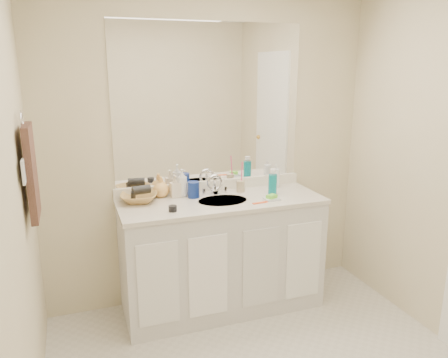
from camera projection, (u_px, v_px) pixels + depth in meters
name	position (u px, v px, depth m)	size (l,w,h in m)	color
wall_back	(210.00, 151.00, 3.41)	(2.60, 0.02, 2.40)	beige
wall_left	(7.00, 227.00, 1.80)	(0.02, 2.60, 2.40)	beige
vanity_cabinet	(222.00, 256.00, 3.35)	(1.50, 0.55, 0.85)	silver
countertop	(222.00, 201.00, 3.24)	(1.52, 0.57, 0.03)	beige
backsplash	(211.00, 186.00, 3.47)	(1.52, 0.03, 0.08)	white
sink_basin	(223.00, 202.00, 3.22)	(0.37, 0.37, 0.02)	beige
faucet	(215.00, 187.00, 3.37)	(0.02, 0.02, 0.11)	silver
mirror	(210.00, 104.00, 3.31)	(1.48, 0.01, 1.20)	white
blue_mug	(194.00, 190.00, 3.28)	(0.09, 0.09, 0.12)	navy
tan_cup	(240.00, 186.00, 3.43)	(0.06, 0.06, 0.09)	tan
toothbrush	(242.00, 173.00, 3.41)	(0.01, 0.01, 0.18)	#FC4286
mouthwash_bottle	(273.00, 184.00, 3.37)	(0.07, 0.07, 0.15)	#0B7F8A
clear_pump_bottle	(276.00, 178.00, 3.56)	(0.06, 0.06, 0.15)	white
soap_dish	(272.00, 199.00, 3.23)	(0.11, 0.09, 0.01)	silver
green_soap	(272.00, 196.00, 3.23)	(0.07, 0.05, 0.03)	#77E437
orange_comb	(260.00, 203.00, 3.16)	(0.12, 0.03, 0.01)	#FF501A
dark_jar	(173.00, 209.00, 2.97)	(0.06, 0.06, 0.04)	black
soap_bottle_white	(182.00, 183.00, 3.30)	(0.08, 0.08, 0.21)	white
soap_bottle_cream	(175.00, 186.00, 3.28)	(0.08, 0.08, 0.17)	beige
soap_bottle_yellow	(161.00, 187.00, 3.29)	(0.12, 0.12, 0.16)	#FEBD62
wicker_basket	(139.00, 198.00, 3.17)	(0.26, 0.26, 0.06)	#B08547
hair_dryer	(141.00, 190.00, 3.17)	(0.06, 0.06, 0.13)	black
towel_ring	(22.00, 120.00, 2.43)	(0.11, 0.11, 0.01)	silver
hand_towel	(31.00, 172.00, 2.51)	(0.04, 0.32, 0.55)	#311F1A
switch_plate	(23.00, 172.00, 2.31)	(0.01, 0.09, 0.13)	white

